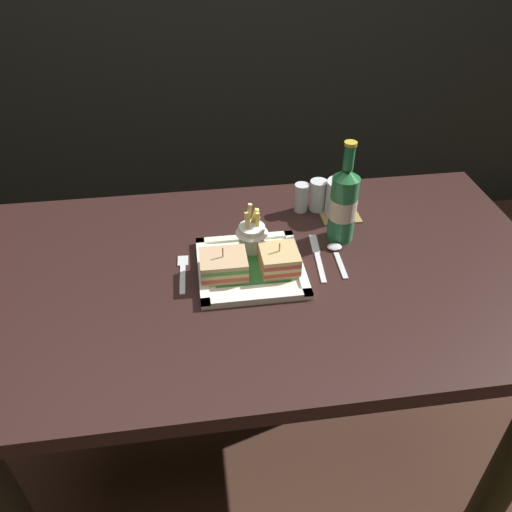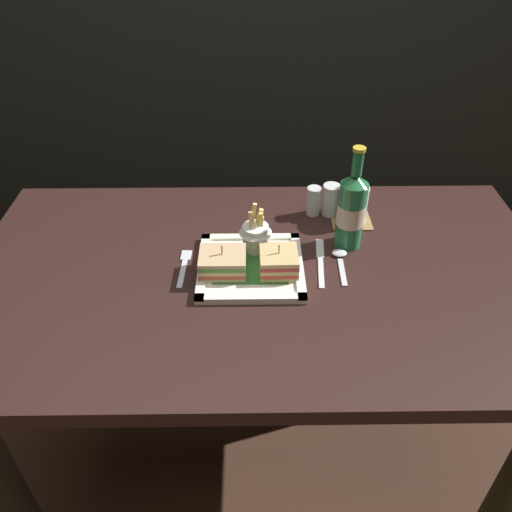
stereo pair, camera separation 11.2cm
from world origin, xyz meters
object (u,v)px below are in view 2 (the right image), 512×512
Objects in this scene: spoon at (340,258)px; square_plate at (251,267)px; salt_shaker at (313,203)px; fries_cup at (256,233)px; beer_bottle at (351,210)px; sandwich_half_right at (279,262)px; water_glass at (352,205)px; pepper_shaker at (331,202)px; dining_table at (261,320)px; sandwich_half_left at (223,263)px; knife at (320,260)px; fork at (184,266)px.

square_plate is at bearing -170.95° from spoon.
salt_shaker is at bearing 54.40° from square_plate.
fries_cup is (0.01, 0.07, 0.05)m from square_plate.
beer_bottle reaches higher than fries_cup.
sandwich_half_right is at bearing -146.75° from beer_bottle.
sandwich_half_right is 0.92× the size of water_glass.
fries_cup is at bearing -140.22° from pepper_shaker.
dining_table is at bearing -14.74° from square_plate.
square_plate is 1.86× the size of spoon.
salt_shaker is at bearing 47.07° from fries_cup.
beer_bottle reaches higher than water_glass.
sandwich_half_left is at bearing 180.00° from sandwich_half_right.
knife is 2.15× the size of pepper_shaker.
salt_shaker is (0.00, 0.20, 0.03)m from knife.
spoon is at bearing 10.69° from sandwich_half_left.
salt_shaker is (0.22, 0.25, 0.00)m from sandwich_half_left.
fork is (-0.15, 0.01, -0.01)m from square_plate.
spoon is at bearing -112.25° from beer_bottle.
sandwich_half_right reaches higher than spoon.
beer_bottle is at bearing -62.74° from salt_shaker.
pepper_shaker is at bearing 39.78° from fries_cup.
sandwich_half_right is 0.27m from salt_shaker.
sandwich_half_left is at bearing -168.24° from knife.
water_glass reaches higher than fork.
sandwich_half_right is 0.29m from pepper_shaker.
fries_cup reaches higher than knife.
square_plate reaches higher than fork.
beer_bottle reaches higher than dining_table.
fries_cup is 1.45× the size of salt_shaker.
dining_table is 7.40× the size of knife.
fries_cup reaches higher than fork.
salt_shaker reaches higher than dining_table.
fork is at bearing -149.05° from pepper_shaker.
pepper_shaker is at bearing 100.53° from beer_bottle.
fork is (-0.38, -0.08, -0.10)m from beer_bottle.
spoon is at bearing 9.05° from square_plate.
dining_table is 0.19m from sandwich_half_right.
beer_bottle is 0.40m from fork.
fork is at bearing -162.14° from fries_cup.
beer_bottle is 0.16m from salt_shaker.
sandwich_half_right reaches higher than salt_shaker.
fries_cup is (-0.01, 0.07, 0.21)m from dining_table.
water_glass is at bearing 47.58° from sandwich_half_right.
pepper_shaker reaches higher than dining_table.
knife is (-0.10, -0.17, -0.04)m from water_glass.
fork and knife have the same top height.
square_plate is 0.28m from salt_shaker.
square_plate is 1.31× the size of knife.
square_plate is 2.10× the size of fries_cup.
sandwich_half_right is at bearing -16.05° from square_plate.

